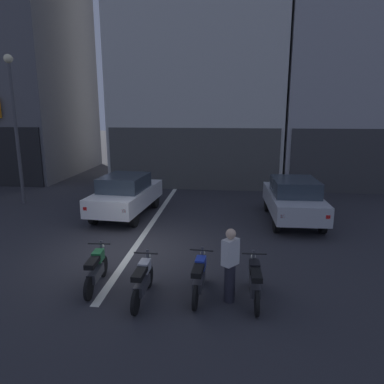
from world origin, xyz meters
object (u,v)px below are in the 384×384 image
motorcycle_green_row_leftmost (96,269)px  motorcycle_silver_row_left_mid (143,280)px  street_lamp (14,115)px  motorcycle_black_row_right_mid (255,281)px  car_silver_parked_kerbside (293,199)px  car_white_crossing_near (126,194)px  motorcycle_blue_row_centre (199,277)px  person_by_motorcycles (230,265)px

motorcycle_green_row_leftmost → motorcycle_silver_row_left_mid: bearing=-20.1°
street_lamp → motorcycle_silver_row_left_mid: (7.22, -7.42, -3.42)m
motorcycle_black_row_right_mid → street_lamp: bearing=143.3°
motorcycle_silver_row_left_mid → car_silver_parked_kerbside: bearing=55.2°
car_white_crossing_near → street_lamp: street_lamp is taller
car_silver_parked_kerbside → street_lamp: 11.92m
motorcycle_green_row_leftmost → motorcycle_blue_row_centre: (2.45, -0.15, 0.00)m
person_by_motorcycles → motorcycle_green_row_leftmost: bearing=174.0°
motorcycle_silver_row_left_mid → person_by_motorcycles: person_by_motorcycles is taller
motorcycle_blue_row_centre → car_silver_parked_kerbside: bearing=62.5°
motorcycle_silver_row_left_mid → motorcycle_black_row_right_mid: bearing=5.1°
car_white_crossing_near → person_by_motorcycles: (4.06, -6.05, -0.03)m
motorcycle_blue_row_centre → motorcycle_black_row_right_mid: size_ratio=1.00×
street_lamp → motorcycle_silver_row_left_mid: bearing=-45.8°
car_white_crossing_near → street_lamp: 6.01m
car_silver_parked_kerbside → person_by_motorcycles: size_ratio=2.47×
street_lamp → person_by_motorcycles: bearing=-38.7°
car_silver_parked_kerbside → motorcycle_blue_row_centre: bearing=-117.5°
car_silver_parked_kerbside → motorcycle_silver_row_left_mid: size_ratio=2.47×
car_silver_parked_kerbside → motorcycle_blue_row_centre: car_silver_parked_kerbside is taller
motorcycle_silver_row_left_mid → motorcycle_blue_row_centre: size_ratio=1.00×
car_white_crossing_near → person_by_motorcycles: size_ratio=2.54×
motorcycle_green_row_leftmost → motorcycle_silver_row_left_mid: size_ratio=1.00×
motorcycle_black_row_right_mid → person_by_motorcycles: size_ratio=1.00×
street_lamp → motorcycle_green_row_leftmost: bearing=-49.3°
motorcycle_silver_row_left_mid → motorcycle_blue_row_centre: (1.22, 0.30, 0.00)m
person_by_motorcycles → car_white_crossing_near: bearing=123.9°
street_lamp → motorcycle_silver_row_left_mid: size_ratio=3.78×
motorcycle_blue_row_centre → car_white_crossing_near: bearing=120.0°
motorcycle_silver_row_left_mid → motorcycle_black_row_right_mid: 2.46m
car_white_crossing_near → car_silver_parked_kerbside: (6.40, -0.08, 0.00)m
car_white_crossing_near → motorcycle_green_row_leftmost: (0.94, -5.72, -0.43)m
motorcycle_green_row_leftmost → person_by_motorcycles: bearing=-6.0°
motorcycle_black_row_right_mid → person_by_motorcycles: 0.68m
street_lamp → motorcycle_black_row_right_mid: size_ratio=3.78×
car_silver_parked_kerbside → person_by_motorcycles: 6.42m
car_silver_parked_kerbside → motorcycle_black_row_right_mid: size_ratio=2.47×
motorcycle_green_row_leftmost → motorcycle_black_row_right_mid: bearing=-3.6°
motorcycle_green_row_leftmost → motorcycle_blue_row_centre: 2.45m
motorcycle_black_row_right_mid → motorcycle_silver_row_left_mid: bearing=-174.9°
motorcycle_green_row_leftmost → motorcycle_blue_row_centre: bearing=-3.5°
car_silver_parked_kerbside → motorcycle_green_row_leftmost: 7.87m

